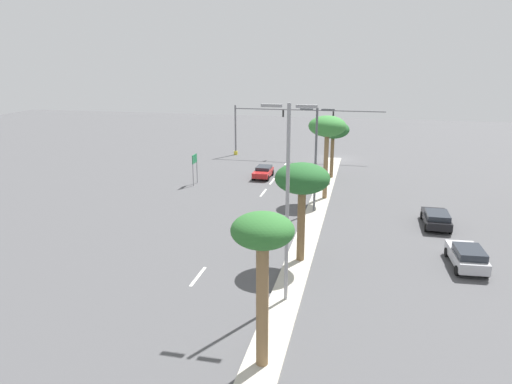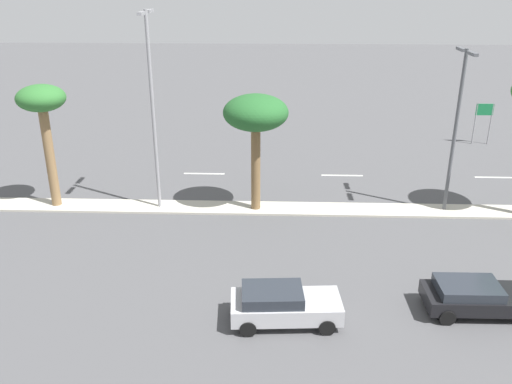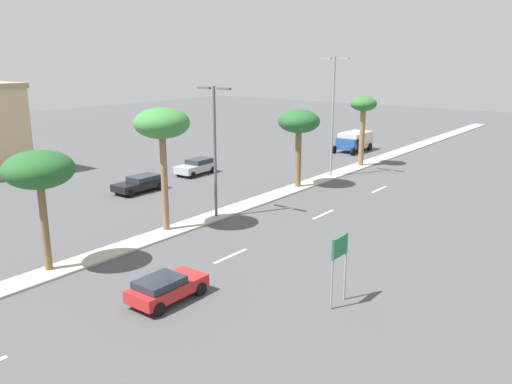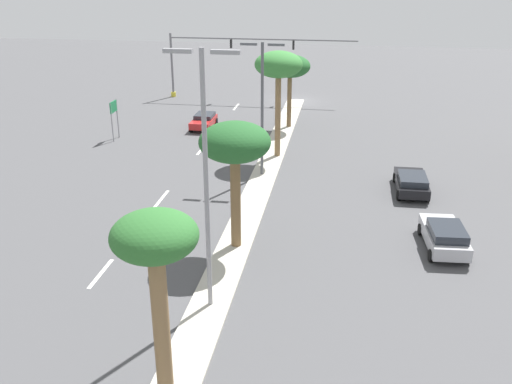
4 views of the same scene
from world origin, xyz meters
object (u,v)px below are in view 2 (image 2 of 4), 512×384
(street_lamp_front, at_px, (152,99))
(sedan_black_outboard, at_px, (477,296))
(palm_tree_inboard, at_px, (42,107))
(palm_tree_center, at_px, (256,115))
(directional_road_sign, at_px, (484,115))
(street_lamp_right, at_px, (457,119))
(sedan_silver_right, at_px, (283,304))

(street_lamp_front, bearing_deg, sedan_black_outboard, -123.44)
(palm_tree_inboard, height_order, street_lamp_front, street_lamp_front)
(palm_tree_center, relative_size, sedan_black_outboard, 1.48)
(directional_road_sign, distance_m, sedan_black_outboard, 25.07)
(palm_tree_inboard, height_order, sedan_black_outboard, palm_tree_inboard)
(palm_tree_inboard, xyz_separation_m, street_lamp_right, (0.17, -22.72, -0.49))
(palm_tree_center, distance_m, sedan_black_outboard, 14.40)
(directional_road_sign, relative_size, street_lamp_front, 0.30)
(street_lamp_front, height_order, sedan_black_outboard, street_lamp_front)
(directional_road_sign, distance_m, street_lamp_right, 15.40)
(sedan_black_outboard, distance_m, sedan_silver_right, 7.91)
(street_lamp_right, bearing_deg, palm_tree_center, 91.42)
(directional_road_sign, height_order, street_lamp_right, street_lamp_right)
(street_lamp_front, xyz_separation_m, sedan_silver_right, (-10.82, -7.10, -5.69))
(palm_tree_center, height_order, street_lamp_right, street_lamp_right)
(sedan_silver_right, bearing_deg, directional_road_sign, -33.36)
(directional_road_sign, bearing_deg, sedan_silver_right, 146.64)
(street_lamp_right, distance_m, sedan_black_outboard, 11.27)
(directional_road_sign, xyz_separation_m, sedan_black_outboard, (-23.60, 8.31, -1.64))
(palm_tree_inboard, bearing_deg, street_lamp_right, -89.58)
(palm_tree_center, xyz_separation_m, sedan_black_outboard, (-9.82, -9.32, -4.90))
(directional_road_sign, bearing_deg, street_lamp_front, 120.54)
(palm_tree_inboard, bearing_deg, sedan_black_outboard, -115.18)
(directional_road_sign, height_order, palm_tree_center, palm_tree_center)
(directional_road_sign, distance_m, sedan_silver_right, 29.44)
(sedan_black_outboard, bearing_deg, palm_tree_inboard, 64.82)
(palm_tree_center, xyz_separation_m, sedan_silver_right, (-10.76, -1.46, -4.84))
(street_lamp_front, bearing_deg, directional_road_sign, -59.46)
(street_lamp_right, distance_m, sedan_silver_right, 15.28)
(directional_road_sign, distance_m, street_lamp_front, 27.32)
(palm_tree_center, height_order, sedan_silver_right, palm_tree_center)
(sedan_black_outboard, bearing_deg, palm_tree_center, 43.51)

